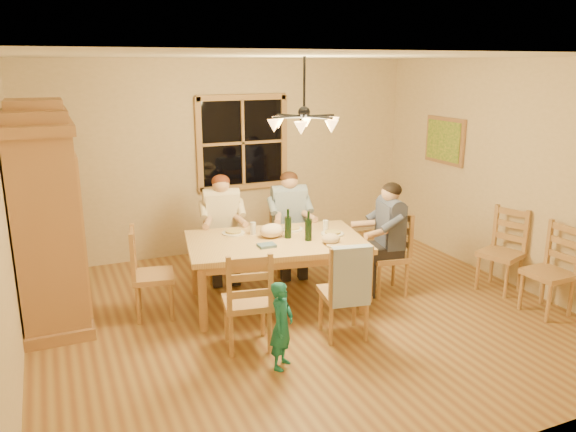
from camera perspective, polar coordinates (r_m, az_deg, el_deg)
name	(u,v)px	position (r m, az deg, el deg)	size (l,w,h in m)	color
floor	(303,315)	(6.17, 1.49, -10.04)	(5.50, 5.50, 0.00)	brown
ceiling	(305,56)	(5.58, 1.69, 15.93)	(5.50, 5.00, 0.02)	white
wall_back	(229,157)	(8.01, -6.05, 5.95)	(5.50, 0.02, 2.70)	beige
wall_left	(4,223)	(5.22, -26.92, -0.67)	(0.02, 5.00, 2.70)	beige
wall_right	(510,173)	(7.30, 21.59, 4.05)	(0.02, 5.00, 2.70)	beige
window	(243,143)	(8.01, -4.64, 7.43)	(1.30, 0.06, 1.30)	black
painting	(445,141)	(8.12, 15.61, 7.38)	(0.06, 0.78, 0.64)	#A66F48
chandelier	(304,122)	(5.60, 1.64, 9.54)	(0.77, 0.68, 0.71)	black
armoire	(48,223)	(6.24, -23.19, -0.64)	(0.66, 1.40, 2.30)	#A66F48
dining_table	(276,248)	(6.21, -1.23, -3.26)	(2.10, 1.49, 0.76)	tan
chair_far_left	(223,256)	(7.10, -6.60, -4.02)	(0.51, 0.49, 0.99)	#B4784F
chair_far_right	(289,250)	(7.24, 0.13, -3.52)	(0.51, 0.49, 0.99)	#B4784F
chair_near_left	(247,317)	(5.43, -4.15, -10.20)	(0.51, 0.49, 0.99)	#B4784F
chair_near_right	(343,307)	(5.65, 5.63, -9.19)	(0.51, 0.49, 0.99)	#B4784F
chair_end_left	(154,289)	(6.21, -13.43, -7.24)	(0.49, 0.51, 0.99)	#B4784F
chair_end_right	(387,268)	(6.73, 10.00, -5.27)	(0.49, 0.51, 0.99)	#B4784F
adult_woman	(222,214)	(6.94, -6.74, 0.17)	(0.45, 0.48, 0.87)	beige
adult_plaid_man	(289,210)	(7.09, 0.13, 0.60)	(0.45, 0.48, 0.87)	#2D4E7D
adult_slate_man	(389,225)	(6.56, 10.22, -0.86)	(0.48, 0.45, 0.87)	#404766
towel	(351,276)	(5.33, 6.41, -6.11)	(0.38, 0.10, 0.58)	#A4B7DE
wine_bottle_a	(288,224)	(6.19, 0.00, -0.78)	(0.08, 0.08, 0.33)	black
wine_bottle_b	(308,226)	(6.10, 2.09, -1.02)	(0.08, 0.08, 0.33)	black
plate_woman	(233,233)	(6.41, -5.56, -1.74)	(0.26, 0.26, 0.02)	white
plate_plaid	(292,229)	(6.53, 0.40, -1.34)	(0.26, 0.26, 0.02)	white
plate_slate	(332,234)	(6.37, 4.54, -1.81)	(0.26, 0.26, 0.02)	white
wine_glass_a	(253,228)	(6.36, -3.58, -1.25)	(0.06, 0.06, 0.14)	silver
wine_glass_b	(326,226)	(6.44, 3.85, -1.04)	(0.06, 0.06, 0.14)	silver
cap	(331,239)	(6.04, 4.37, -2.31)	(0.20, 0.20, 0.11)	tan
napkin	(267,245)	(5.94, -2.18, -3.01)	(0.18, 0.14, 0.03)	#496586
cloth_bundle	(272,230)	(6.24, -1.65, -1.48)	(0.28, 0.22, 0.15)	beige
child	(282,325)	(5.03, -0.63, -11.03)	(0.29, 0.19, 0.81)	#19716C
chair_spare_front	(547,287)	(6.72, 24.79, -6.53)	(0.44, 0.46, 0.99)	#B4784F
chair_spare_back	(499,266)	(7.16, 20.68, -4.77)	(0.54, 0.55, 0.99)	#B4784F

